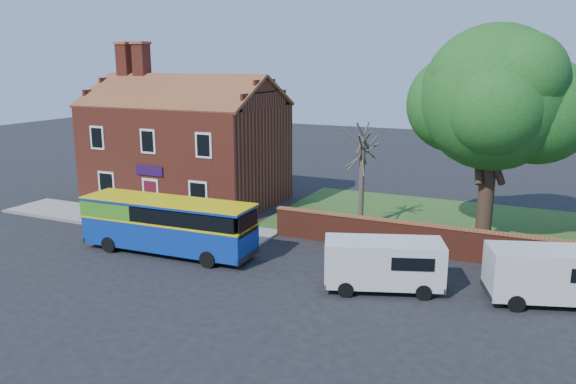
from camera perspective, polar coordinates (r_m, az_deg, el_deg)
The scene contains 11 objects.
ground at distance 26.36m, azimuth -11.68°, elevation -7.85°, with size 120.00×120.00×0.00m, color black.
pavement at distance 34.80m, azimuth -15.41°, elevation -2.80°, with size 18.00×3.50×0.12m, color gray.
kerb at distance 33.54m, azimuth -17.33°, elevation -3.51°, with size 18.00×0.15×0.14m, color slate.
grass_strip at distance 34.01m, azimuth 20.63°, elevation -3.62°, with size 26.00×12.00×0.04m, color #426B28.
shop_building at distance 38.56m, azimuth -10.26°, elevation 4.08°, with size 12.30×8.13×10.50m.
boundary_wall at distance 28.05m, azimuth 19.77°, elevation -5.33°, with size 22.00×0.38×1.60m.
bus at distance 28.47m, azimuth -12.57°, elevation -3.04°, with size 8.99×2.60×2.72m.
van_near at distance 23.73m, azimuth 9.71°, elevation -7.08°, with size 5.22×3.47×2.13m.
van_far at distance 24.44m, azimuth 25.46°, elevation -7.49°, with size 5.41×3.49×2.21m.
large_tree at distance 30.22m, azimuth 20.36°, elevation 8.54°, with size 9.18×7.26×11.20m.
bare_tree at distance 31.78m, azimuth 7.50°, elevation 1.46°, with size 2.16×2.58×5.77m.
Camera 1 is at (14.90, -19.67, 9.28)m, focal length 35.00 mm.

